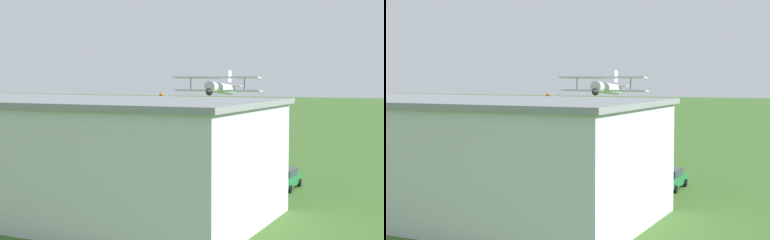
# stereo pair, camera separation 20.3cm
# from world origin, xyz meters

# --- Properties ---
(ground_plane) EXTENTS (400.00, 400.00, 0.00)m
(ground_plane) POSITION_xyz_m (0.00, 0.00, 0.00)
(ground_plane) COLOR #3D6628
(hangar) EXTENTS (28.13, 15.04, 7.71)m
(hangar) POSITION_xyz_m (-2.62, 32.17, 3.87)
(hangar) COLOR silver
(hangar) RESTS_ON ground_plane
(biplane) EXTENTS (9.33, 7.65, 3.64)m
(biplane) POSITION_xyz_m (-4.39, 7.29, 8.08)
(biplane) COLOR silver
(car_green) EXTENTS (2.02, 4.51, 1.66)m
(car_green) POSITION_xyz_m (-14.30, 18.62, 0.86)
(car_green) COLOR #1E6B38
(car_green) RESTS_ON ground_plane
(car_red) EXTENTS (2.53, 4.65, 1.68)m
(car_red) POSITION_xyz_m (7.60, 17.97, 0.87)
(car_red) COLOR red
(car_red) RESTS_ON ground_plane
(car_grey) EXTENTS (2.08, 4.07, 1.63)m
(car_grey) POSITION_xyz_m (14.56, 18.88, 0.85)
(car_grey) COLOR slate
(car_grey) RESTS_ON ground_plane
(person_by_parked_cars) EXTENTS (0.47, 0.47, 1.67)m
(person_by_parked_cars) POSITION_xyz_m (5.10, 13.24, 0.83)
(person_by_parked_cars) COLOR navy
(person_by_parked_cars) RESTS_ON ground_plane
(person_beside_truck) EXTENTS (0.52, 0.52, 1.61)m
(person_beside_truck) POSITION_xyz_m (-8.59, 15.01, 0.80)
(person_beside_truck) COLOR #33723F
(person_beside_truck) RESTS_ON ground_plane
(windsock) EXTENTS (1.39, 1.40, 6.88)m
(windsock) POSITION_xyz_m (11.11, -11.12, 6.03)
(windsock) COLOR silver
(windsock) RESTS_ON ground_plane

